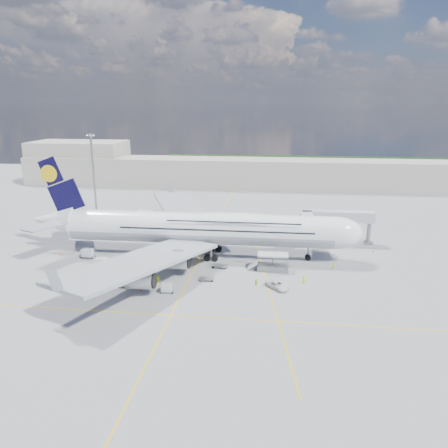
# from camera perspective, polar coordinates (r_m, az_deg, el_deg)

# --- Properties ---
(ground) EXTENTS (300.00, 300.00, 0.00)m
(ground) POSITION_cam_1_polar(r_m,az_deg,el_deg) (94.35, -4.12, -6.19)
(ground) COLOR gray
(ground) RESTS_ON ground
(taxi_line_main) EXTENTS (0.25, 220.00, 0.01)m
(taxi_line_main) POSITION_cam_1_polar(r_m,az_deg,el_deg) (94.35, -4.12, -6.19)
(taxi_line_main) COLOR yellow
(taxi_line_main) RESTS_ON ground
(taxi_line_cross) EXTENTS (120.00, 0.25, 0.01)m
(taxi_line_cross) POSITION_cam_1_polar(r_m,az_deg,el_deg) (76.61, -6.96, -11.74)
(taxi_line_cross) COLOR yellow
(taxi_line_cross) RESTS_ON ground
(taxi_line_diag) EXTENTS (14.16, 99.06, 0.01)m
(taxi_line_diag) POSITION_cam_1_polar(r_m,az_deg,el_deg) (102.18, 4.70, -4.44)
(taxi_line_diag) COLOR yellow
(taxi_line_diag) RESTS_ON ground
(airliner) EXTENTS (77.26, 79.15, 23.71)m
(airliner) POSITION_cam_1_polar(r_m,az_deg,el_deg) (101.36, -3.00, -0.49)
(airliner) COLOR white
(airliner) RESTS_ON ground
(jet_bridge) EXTENTS (18.80, 12.10, 8.50)m
(jet_bridge) POSITION_cam_1_polar(r_m,az_deg,el_deg) (111.25, 13.16, 0.58)
(jet_bridge) COLOR #B7B7BC
(jet_bridge) RESTS_ON ground
(cargo_loader) EXTENTS (8.53, 3.20, 3.67)m
(cargo_loader) POSITION_cam_1_polar(r_m,az_deg,el_deg) (95.05, 6.25, -5.27)
(cargo_loader) COLOR silver
(cargo_loader) RESTS_ON ground
(light_mast) EXTENTS (3.00, 0.70, 25.50)m
(light_mast) POSITION_cam_1_polar(r_m,az_deg,el_deg) (144.40, -16.66, 6.36)
(light_mast) COLOR gray
(light_mast) RESTS_ON ground
(terminal) EXTENTS (180.00, 16.00, 12.00)m
(terminal) POSITION_cam_1_polar(r_m,az_deg,el_deg) (183.99, 1.40, 6.65)
(terminal) COLOR #B2AD9E
(terminal) RESTS_ON ground
(hangar) EXTENTS (40.00, 22.00, 18.00)m
(hangar) POSITION_cam_1_polar(r_m,az_deg,el_deg) (206.86, -18.33, 7.72)
(hangar) COLOR #B2AD9E
(hangar) RESTS_ON ground
(tree_line) EXTENTS (160.00, 6.00, 8.00)m
(tree_line) POSITION_cam_1_polar(r_m,az_deg,el_deg) (229.16, 12.58, 7.59)
(tree_line) COLOR #193814
(tree_line) RESTS_ON ground
(dolly_row_a) EXTENTS (3.36, 1.96, 2.05)m
(dolly_row_a) POSITION_cam_1_polar(r_m,az_deg,el_deg) (94.80, -17.15, -6.06)
(dolly_row_a) COLOR gray
(dolly_row_a) RESTS_ON ground
(dolly_row_b) EXTENTS (3.64, 2.27, 2.17)m
(dolly_row_b) POSITION_cam_1_polar(r_m,az_deg,el_deg) (99.38, -15.67, -4.89)
(dolly_row_b) COLOR gray
(dolly_row_b) RESTS_ON ground
(dolly_row_c) EXTENTS (2.91, 1.73, 1.77)m
(dolly_row_c) POSITION_cam_1_polar(r_m,az_deg,el_deg) (84.64, -7.47, -8.26)
(dolly_row_c) COLOR gray
(dolly_row_c) RESTS_ON ground
(dolly_back) EXTENTS (3.39, 1.95, 2.08)m
(dolly_back) POSITION_cam_1_polar(r_m,az_deg,el_deg) (106.53, -17.41, -3.65)
(dolly_back) COLOR gray
(dolly_back) RESTS_ON ground
(dolly_nose_far) EXTENTS (3.13, 1.74, 0.45)m
(dolly_nose_far) POSITION_cam_1_polar(r_m,az_deg,el_deg) (89.59, -2.34, -7.15)
(dolly_nose_far) COLOR gray
(dolly_nose_far) RESTS_ON ground
(dolly_nose_near) EXTENTS (3.73, 2.55, 0.50)m
(dolly_nose_near) POSITION_cam_1_polar(r_m,az_deg,el_deg) (96.02, -0.56, -5.50)
(dolly_nose_near) COLOR gray
(dolly_nose_near) RESTS_ON ground
(baggage_tug) EXTENTS (3.30, 1.81, 1.97)m
(baggage_tug) POSITION_cam_1_polar(r_m,az_deg,el_deg) (88.66, -12.79, -7.45)
(baggage_tug) COLOR silver
(baggage_tug) RESTS_ON ground
(catering_truck_inner) EXTENTS (7.81, 4.53, 4.37)m
(catering_truck_inner) POSITION_cam_1_polar(r_m,az_deg,el_deg) (125.59, -5.37, 0.40)
(catering_truck_inner) COLOR gray
(catering_truck_inner) RESTS_ON ground
(catering_truck_outer) EXTENTS (6.55, 2.99, 3.80)m
(catering_truck_outer) POSITION_cam_1_polar(r_m,az_deg,el_deg) (131.81, -10.06, 0.83)
(catering_truck_outer) COLOR gray
(catering_truck_outer) RESTS_ON ground
(service_van) EXTENTS (5.25, 5.39, 1.43)m
(service_van) POSITION_cam_1_polar(r_m,az_deg,el_deg) (86.25, 6.96, -7.94)
(service_van) COLOR silver
(service_van) RESTS_ON ground
(crew_nose) EXTENTS (0.71, 0.62, 1.65)m
(crew_nose) POSITION_cam_1_polar(r_m,az_deg,el_deg) (97.51, 14.12, -5.39)
(crew_nose) COLOR #A9EA18
(crew_nose) RESTS_ON ground
(crew_loader) EXTENTS (0.88, 0.77, 1.52)m
(crew_loader) POSITION_cam_1_polar(r_m,az_deg,el_deg) (86.86, 4.23, -7.65)
(crew_loader) COLOR #BCEA18
(crew_loader) RESTS_ON ground
(crew_wing) EXTENTS (0.65, 1.15, 1.86)m
(crew_wing) POSITION_cam_1_polar(r_m,az_deg,el_deg) (95.46, -15.43, -5.88)
(crew_wing) COLOR #BFF619
(crew_wing) RESTS_ON ground
(crew_van) EXTENTS (0.97, 0.95, 1.69)m
(crew_van) POSITION_cam_1_polar(r_m,az_deg,el_deg) (89.31, 10.38, -7.15)
(crew_van) COLOR #D0FF1A
(crew_van) RESTS_ON ground
(crew_tug) EXTENTS (1.26, 0.89, 1.78)m
(crew_tug) POSITION_cam_1_polar(r_m,az_deg,el_deg) (88.51, -8.58, -7.25)
(crew_tug) COLOR #EFFF1A
(crew_tug) RESTS_ON ground
(cone_nose) EXTENTS (0.38, 0.38, 0.49)m
(cone_nose) POSITION_cam_1_polar(r_m,az_deg,el_deg) (111.59, 18.87, -3.38)
(cone_nose) COLOR #DA3F0B
(cone_nose) RESTS_ON ground
(cone_wing_left_inner) EXTENTS (0.40, 0.40, 0.50)m
(cone_wing_left_inner) POSITION_cam_1_polar(r_m,az_deg,el_deg) (114.11, -5.33, -2.14)
(cone_wing_left_inner) COLOR #DA3F0B
(cone_wing_left_inner) RESTS_ON ground
(cone_wing_left_outer) EXTENTS (0.39, 0.39, 0.50)m
(cone_wing_left_outer) POSITION_cam_1_polar(r_m,az_deg,el_deg) (132.88, -9.90, 0.28)
(cone_wing_left_outer) COLOR #DA3F0B
(cone_wing_left_outer) RESTS_ON ground
(cone_wing_right_inner) EXTENTS (0.45, 0.45, 0.58)m
(cone_wing_right_inner) POSITION_cam_1_polar(r_m,az_deg,el_deg) (88.27, -12.96, -7.98)
(cone_wing_right_inner) COLOR #DA3F0B
(cone_wing_right_inner) RESTS_ON ground
(cone_wing_right_outer) EXTENTS (0.43, 0.43, 0.55)m
(cone_wing_right_outer) POSITION_cam_1_polar(r_m,az_deg,el_deg) (86.43, -10.77, -8.39)
(cone_wing_right_outer) COLOR #DA3F0B
(cone_wing_right_outer) RESTS_ON ground
(cone_tail) EXTENTS (0.46, 0.46, 0.59)m
(cone_tail) POSITION_cam_1_polar(r_m,az_deg,el_deg) (110.87, -20.56, -3.64)
(cone_tail) COLOR #DA3F0B
(cone_tail) RESTS_ON ground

